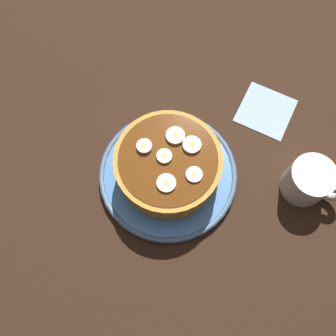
% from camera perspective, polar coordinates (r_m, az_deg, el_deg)
% --- Properties ---
extents(ground_plane, '(1.40, 1.40, 0.03)m').
position_cam_1_polar(ground_plane, '(0.75, 0.00, -1.64)').
color(ground_plane, black).
extents(plate, '(0.28, 0.28, 0.02)m').
position_cam_1_polar(plate, '(0.73, 0.00, -1.00)').
color(plate, '#3F72B2').
rests_on(plate, ground_plane).
extents(pancake_stack, '(0.21, 0.21, 0.08)m').
position_cam_1_polar(pancake_stack, '(0.69, -0.13, 0.21)').
color(pancake_stack, tan).
rests_on(pancake_stack, plate).
extents(banana_slice_0, '(0.03, 0.03, 0.01)m').
position_cam_1_polar(banana_slice_0, '(0.65, -0.72, 1.62)').
color(banana_slice_0, '#F5F0B3').
rests_on(banana_slice_0, pancake_stack).
extents(banana_slice_1, '(0.03, 0.03, 0.01)m').
position_cam_1_polar(banana_slice_1, '(0.64, 4.12, -1.05)').
color(banana_slice_1, beige).
rests_on(banana_slice_1, pancake_stack).
extents(banana_slice_2, '(0.04, 0.04, 0.01)m').
position_cam_1_polar(banana_slice_2, '(0.66, 1.15, 5.09)').
color(banana_slice_2, '#F6E7B5').
rests_on(banana_slice_2, pancake_stack).
extents(banana_slice_3, '(0.03, 0.03, 0.01)m').
position_cam_1_polar(banana_slice_3, '(0.66, 3.78, 3.63)').
color(banana_slice_3, beige).
rests_on(banana_slice_3, pancake_stack).
extents(banana_slice_4, '(0.03, 0.03, 0.01)m').
position_cam_1_polar(banana_slice_4, '(0.66, -3.57, 3.70)').
color(banana_slice_4, '#F4E3BD').
rests_on(banana_slice_4, pancake_stack).
extents(banana_slice_5, '(0.03, 0.03, 0.01)m').
position_cam_1_polar(banana_slice_5, '(0.63, -0.27, -2.40)').
color(banana_slice_5, '#F6EFB4').
rests_on(banana_slice_5, pancake_stack).
extents(coffee_mug, '(0.12, 0.09, 0.08)m').
position_cam_1_polar(coffee_mug, '(0.74, 21.39, -1.99)').
color(coffee_mug, white).
rests_on(coffee_mug, ground_plane).
extents(napkin, '(0.11, 0.11, 0.00)m').
position_cam_1_polar(napkin, '(0.83, 15.12, 8.72)').
color(napkin, '#99B2BF').
rests_on(napkin, ground_plane).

